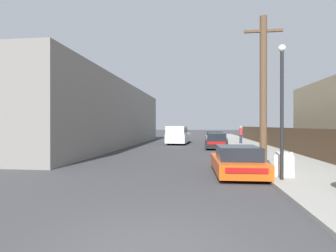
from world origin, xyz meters
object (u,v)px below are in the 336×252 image
parked_sports_car_red (237,161)px  car_parked_far (214,138)px  pickup_truck (178,135)px  pedestrian (241,134)px  utility_pole (263,89)px  street_lamp (282,101)px  discarded_fridge (284,163)px  car_parked_mid (217,141)px

parked_sports_car_red → car_parked_far: bearing=88.0°
pickup_truck → pedestrian: 6.61m
car_parked_far → utility_pole: utility_pole is taller
utility_pole → street_lamp: size_ratio=1.51×
discarded_fridge → pickup_truck: size_ratio=0.30×
pickup_truck → utility_pole: 16.15m
car_parked_far → street_lamp: bearing=-87.6°
car_parked_mid → parked_sports_car_red: bearing=-84.9°
pickup_truck → car_parked_far: bearing=-150.7°
utility_pole → street_lamp: bearing=-92.6°
discarded_fridge → utility_pole: bearing=114.7°
car_parked_mid → street_lamp: (1.41, -13.62, 2.23)m
discarded_fridge → pedestrian: (0.90, 17.46, 0.55)m
car_parked_far → pedestrian: (2.71, -1.51, 0.43)m
discarded_fridge → street_lamp: 2.71m
discarded_fridge → pedestrian: size_ratio=0.97×
parked_sports_car_red → car_parked_far: car_parked_far is taller
utility_pole → street_lamp: 3.57m
discarded_fridge → car_parked_far: (-1.80, 18.97, 0.12)m
car_parked_mid → pedestrian: 5.82m
car_parked_far → utility_pole: size_ratio=0.64×
car_parked_mid → street_lamp: size_ratio=0.99×
street_lamp → pedestrian: street_lamp is taller
parked_sports_car_red → pickup_truck: bearing=100.9°
car_parked_mid → street_lamp: 13.88m
car_parked_mid → pickup_truck: size_ratio=0.80×
car_parked_far → street_lamp: 20.40m
parked_sports_car_red → pedestrian: (2.71, 17.30, 0.53)m
car_parked_mid → pickup_truck: 6.13m
parked_sports_car_red → pickup_truck: size_ratio=0.71×
discarded_fridge → pickup_truck: (-5.70, 17.14, 0.45)m
parked_sports_car_red → discarded_fridge: bearing=-7.2°
pickup_truck → discarded_fridge: bearing=112.5°
discarded_fridge → street_lamp: bearing=-93.2°
car_parked_mid → car_parked_far: bearing=94.2°
pedestrian → parked_sports_car_red: bearing=-98.9°
discarded_fridge → pedestrian: 17.49m
street_lamp → discarded_fridge: bearing=69.9°
parked_sports_car_red → pedestrian: pedestrian is taller
discarded_fridge → street_lamp: (-0.46, -1.26, 2.35)m
parked_sports_car_red → street_lamp: (1.35, -1.43, 2.32)m
car_parked_mid → pedestrian: (2.78, 5.10, 0.43)m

